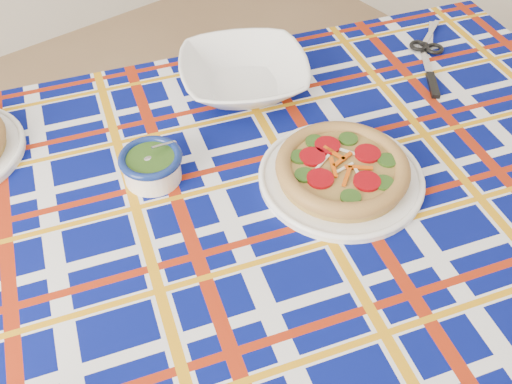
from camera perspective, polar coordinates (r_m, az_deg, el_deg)
floor at (r=1.80m, az=-5.68°, el=-16.80°), size 4.00×4.00×0.00m
dining_table at (r=1.18m, az=0.55°, el=-3.05°), size 1.91×1.52×0.78m
tablecloth at (r=1.16m, az=0.55°, el=-2.22°), size 1.96×1.56×0.11m
main_focaccia_plate at (r=1.14m, az=8.62°, el=2.34°), size 0.41×0.41×0.07m
pesto_bowl at (r=1.14m, az=-10.43°, el=2.77°), size 0.17×0.17×0.07m
serving_bowl at (r=1.36m, az=-1.22°, el=11.62°), size 0.41×0.41×0.07m
table_knife at (r=1.53m, az=16.63°, el=12.54°), size 0.18×0.20×0.01m
kitchen_scissors at (r=1.65m, az=17.09°, el=15.00°), size 0.21×0.18×0.02m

